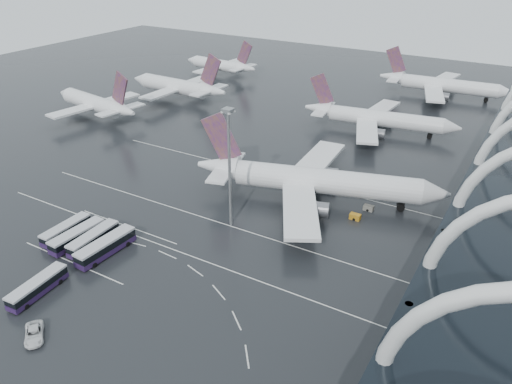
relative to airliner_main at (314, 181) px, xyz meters
The scene contains 22 objects.
ground 33.90m from the airliner_main, 101.13° to the right, with size 420.00×420.00×0.00m, color black.
lane_marking_near 35.85m from the airliner_main, 100.50° to the right, with size 120.00×0.25×0.01m, color silver.
lane_marking_mid 22.46m from the airliner_main, 107.21° to the right, with size 120.00×0.25×0.01m, color silver.
lane_marking_far 10.95m from the airliner_main, 132.20° to the left, with size 120.00×0.25×0.01m, color silver.
bus_bay_line_south 57.82m from the airliner_main, 121.94° to the right, with size 28.00×0.25×0.01m, color silver.
bus_bay_line_north 45.12m from the airliner_main, 132.83° to the right, with size 28.00×0.25×0.01m, color silver.
airliner_main is the anchor object (origin of this frame).
airliner_gate_b 54.53m from the airliner_main, 92.48° to the left, with size 51.12×45.55×17.75m.
airliner_gate_c 106.61m from the airliner_main, 86.26° to the left, with size 51.68×47.60×18.41m.
jet_remote_west 94.15m from the airliner_main, 169.39° to the left, with size 44.15×35.69×19.21m.
jet_remote_mid 94.53m from the airliner_main, 148.63° to the left, with size 45.95×36.97×20.07m.
jet_remote_far 125.74m from the airliner_main, 134.61° to the left, with size 39.77×32.07×17.31m.
bus_row_near_a 57.97m from the airliner_main, 132.47° to the right, with size 3.08×12.15×2.98m.
bus_row_near_b 55.69m from the airliner_main, 128.85° to the right, with size 3.43×13.04×3.19m.
bus_row_near_c 52.58m from the airliner_main, 126.35° to the right, with size 3.44×12.83×3.13m.
bus_row_near_d 50.81m from the airliner_main, 121.52° to the right, with size 3.77×14.08×3.44m.
bus_row_far_c 65.13m from the airliner_main, 115.28° to the right, with size 3.80×12.48×3.03m.
van_curve_a 69.34m from the airliner_main, 105.90° to the right, with size 2.84×6.15×1.71m, color white.
floodlight_mast 25.82m from the airliner_main, 118.92° to the right, with size 2.09×2.09×27.31m.
gse_cart_belly_b 14.56m from the airliner_main, ahead, with size 2.36×1.39×1.29m, color slate.
gse_cart_belly_c 11.47m from the airliner_main, 89.08° to the right, with size 2.21×1.31×1.21m, color #BC7D19.
gse_cart_belly_e 13.71m from the airliner_main, 16.13° to the right, with size 2.47×1.46×1.35m, color #BC7D19.
Camera 1 is at (49.99, -67.90, 58.95)m, focal length 35.00 mm.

